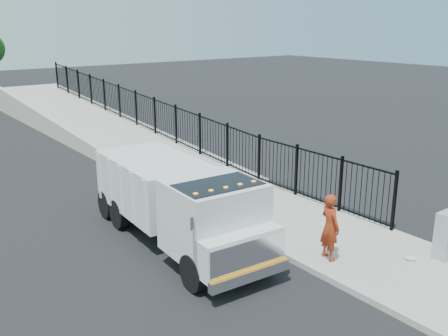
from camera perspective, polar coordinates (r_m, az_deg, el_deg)
ground at (r=14.46m, az=3.72°, el=-8.40°), size 120.00×120.00×0.00m
sidewalk at (r=14.48m, az=14.85°, el=-8.65°), size 3.55×12.00×0.12m
curb at (r=13.14m, az=9.53°, el=-10.90°), size 0.30×12.00×0.16m
ramp at (r=28.68m, az=-14.24°, el=3.67°), size 3.95×24.06×3.19m
iron_fence at (r=25.58m, az=-7.86°, el=4.58°), size 0.10×28.00×1.80m
truck at (r=13.81m, az=-5.13°, el=-3.70°), size 2.61×7.00×2.36m
worker at (r=13.13m, az=12.01°, el=-6.60°), size 0.55×0.72×1.77m
utility_cabinet at (r=14.22m, az=24.04°, el=-7.05°), size 0.55×0.40×1.25m
debris at (r=14.03m, az=20.53°, el=-9.57°), size 0.32×0.32×0.08m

